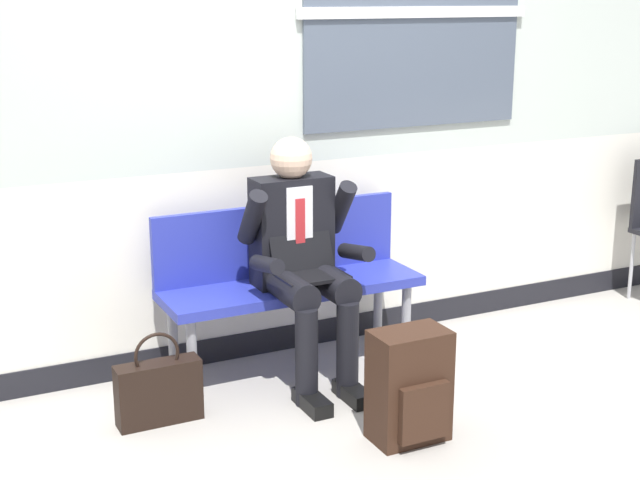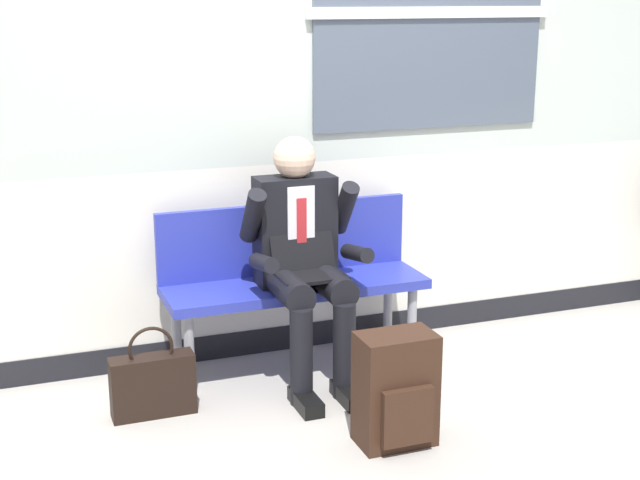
{
  "view_description": "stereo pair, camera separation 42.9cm",
  "coord_description": "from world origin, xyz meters",
  "px_view_note": "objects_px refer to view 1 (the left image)",
  "views": [
    {
      "loc": [
        -1.96,
        -3.75,
        1.91
      ],
      "look_at": [
        -0.06,
        0.09,
        0.75
      ],
      "focal_mm": 51.26,
      "sensor_mm": 36.0,
      "label": 1
    },
    {
      "loc": [
        -1.57,
        -3.92,
        1.91
      ],
      "look_at": [
        -0.06,
        0.09,
        0.75
      ],
      "focal_mm": 51.26,
      "sensor_mm": 36.0,
      "label": 2
    }
  ],
  "objects_px": {
    "bench_with_person": "(287,272)",
    "backpack": "(410,387)",
    "person_seated": "(302,256)",
    "handbag": "(159,391)"
  },
  "relations": [
    {
      "from": "backpack",
      "to": "person_seated",
      "type": "bearing_deg",
      "value": 100.19
    },
    {
      "from": "person_seated",
      "to": "handbag",
      "type": "relative_size",
      "value": 2.81
    },
    {
      "from": "backpack",
      "to": "handbag",
      "type": "relative_size",
      "value": 1.15
    },
    {
      "from": "bench_with_person",
      "to": "backpack",
      "type": "bearing_deg",
      "value": -81.78
    },
    {
      "from": "bench_with_person",
      "to": "person_seated",
      "type": "bearing_deg",
      "value": -90.0
    },
    {
      "from": "bench_with_person",
      "to": "person_seated",
      "type": "xyz_separation_m",
      "value": [
        0.0,
        -0.19,
        0.14
      ]
    },
    {
      "from": "bench_with_person",
      "to": "backpack",
      "type": "relative_size",
      "value": 2.67
    },
    {
      "from": "person_seated",
      "to": "backpack",
      "type": "xyz_separation_m",
      "value": [
        0.14,
        -0.79,
        -0.41
      ]
    },
    {
      "from": "backpack",
      "to": "handbag",
      "type": "distance_m",
      "value": 1.15
    },
    {
      "from": "bench_with_person",
      "to": "person_seated",
      "type": "relative_size",
      "value": 1.1
    }
  ]
}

